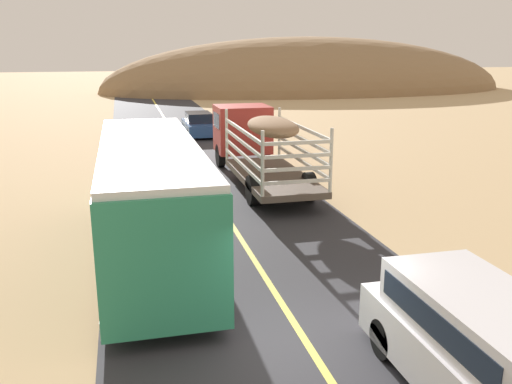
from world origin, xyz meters
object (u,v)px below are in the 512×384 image
Objects in this scene: suv_near at (477,342)px; bus at (151,197)px; car_far at (199,125)px; livestock_truck at (253,137)px.

bus is (-4.71, 7.59, 0.66)m from suv_near.
suv_near reaches higher than car_far.
livestock_truck is 10.19m from bus.
livestock_truck is at bearing -86.33° from car_far.
bus is 21.27m from car_far.
suv_near is at bearing -88.89° from car_far.
suv_near is 8.96m from bus.
livestock_truck reaches higher than car_far.
suv_near is 16.52m from livestock_truck.
bus is (-4.93, -8.92, -0.04)m from livestock_truck.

